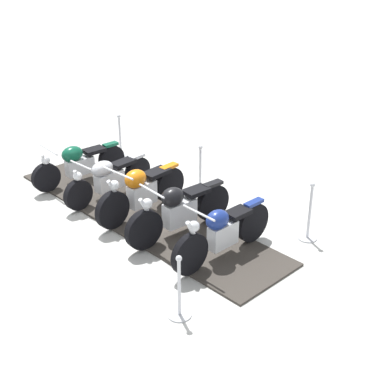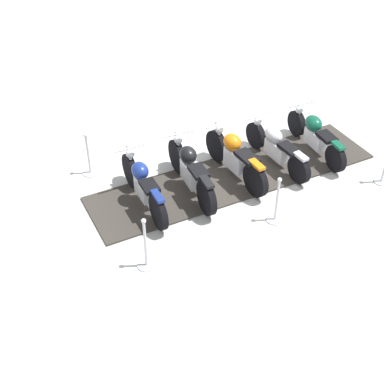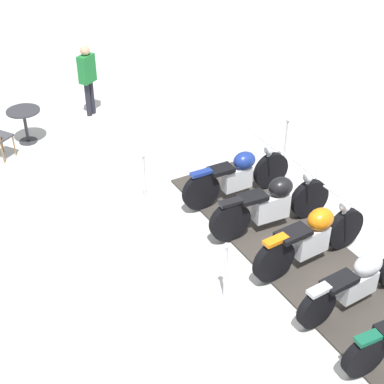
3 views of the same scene
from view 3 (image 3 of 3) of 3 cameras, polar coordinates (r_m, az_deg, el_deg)
ground_plane at (r=9.56m, az=11.21°, el=-6.86°), size 80.00×80.00×0.00m
display_platform at (r=9.55m, az=11.22°, el=-6.77°), size 6.57×3.51×0.04m
motorcycle_chrome at (r=8.73m, az=16.02°, el=-8.26°), size 1.00×2.06×0.91m
motorcycle_copper at (r=9.24m, az=11.67°, el=-4.30°), size 1.04×2.08×1.05m
motorcycle_black at (r=9.89m, az=7.87°, el=-1.11°), size 0.83×2.24×1.05m
motorcycle_navy at (r=10.60m, az=4.56°, el=1.71°), size 0.89×2.14×1.04m
stanchion_left_rear at (r=10.50m, az=-4.63°, el=0.21°), size 0.34×0.34×1.10m
stanchion_left_mid at (r=8.62m, az=3.25°, el=-8.73°), size 0.35×0.35×1.03m
stanchion_right_rear at (r=11.93m, az=9.07°, el=4.10°), size 0.35×0.35×1.01m
cafe_table at (r=12.94m, az=-16.04°, el=6.93°), size 0.71×0.71×0.75m
bystander_person at (r=13.69m, az=-10.18°, el=11.23°), size 0.45×0.43×1.67m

